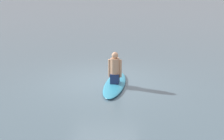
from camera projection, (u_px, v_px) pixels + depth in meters
ground_plane at (105, 81)px, 10.07m from camera, size 400.00×400.00×0.00m
surfboard at (115, 84)px, 9.62m from camera, size 1.04×2.74×0.11m
person_paddler at (115, 69)px, 9.47m from camera, size 0.46×0.38×1.05m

